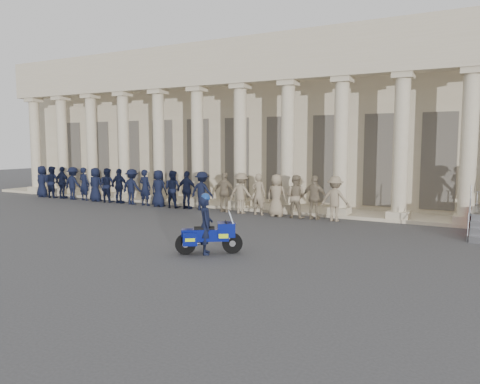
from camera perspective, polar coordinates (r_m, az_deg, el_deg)
name	(u,v)px	position (r m, az deg, el deg)	size (l,w,h in m)	color
ground	(162,240)	(16.64, -9.52, -5.76)	(90.00, 90.00, 0.00)	#3A3A3D
building	(312,124)	(29.32, 8.76, 8.19)	(40.00, 12.50, 9.00)	#BCAD8D
officer_rank	(163,189)	(24.95, -9.34, 0.41)	(19.96, 0.74, 1.95)	black
motorcycle	(210,235)	(14.31, -3.73, -5.29)	(1.77, 1.43, 1.32)	black
rider	(206,224)	(14.24, -4.20, -3.90)	(0.72, 0.78, 1.87)	black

